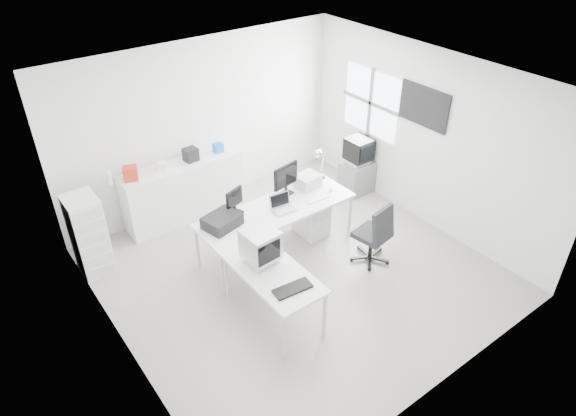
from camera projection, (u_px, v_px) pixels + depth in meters
floor at (296, 272)px, 7.42m from camera, size 5.00×5.00×0.01m
ceiling at (298, 85)px, 5.88m from camera, size 5.00×5.00×0.01m
back_wall at (203, 125)px, 8.32m from camera, size 5.00×0.02×2.80m
left_wall at (110, 263)px, 5.40m from camera, size 0.02×5.00×2.80m
right_wall at (426, 139)px, 7.90m from camera, size 0.02×5.00×2.80m
window at (371, 103)px, 8.58m from camera, size 0.02×1.20×1.10m
wall_picture at (424, 106)px, 7.67m from camera, size 0.04×0.90×0.60m
main_desk at (277, 230)px, 7.64m from camera, size 2.40×0.80×0.75m
side_desk at (273, 294)px, 6.48m from camera, size 0.70×1.40×0.75m
drawer_pedestal at (311, 217)px, 8.07m from camera, size 0.40×0.50×0.60m
inkjet_printer at (222, 221)px, 7.03m from camera, size 0.56×0.48×0.17m
lcd_monitor_small at (234, 202)px, 7.22m from camera, size 0.35×0.27×0.39m
lcd_monitor_large at (286, 180)px, 7.64m from camera, size 0.49×0.26×0.49m
laptop at (283, 205)px, 7.34m from camera, size 0.34×0.35×0.21m
white_keyboard at (318, 199)px, 7.66m from camera, size 0.39×0.14×0.02m
white_mouse at (331, 190)px, 7.83m from camera, size 0.06×0.06×0.06m
laser_printer at (308, 181)px, 7.90m from camera, size 0.38×0.33×0.20m
desk_lamp at (322, 165)px, 8.06m from camera, size 0.20×0.20×0.46m
crt_monitor at (261, 246)px, 6.31m from camera, size 0.45×0.45×0.49m
black_keyboard at (293, 289)px, 6.00m from camera, size 0.49×0.23×0.03m
office_chair at (372, 232)px, 7.38m from camera, size 0.68×0.68×1.02m
tv_cabinet at (357, 177)px, 9.12m from camera, size 0.53×0.43×0.58m
crt_tv at (359, 151)px, 8.84m from camera, size 0.50×0.48×0.45m
sideboard at (184, 191)px, 8.34m from camera, size 1.98×0.49×0.99m
clutter_box_a at (130, 173)px, 7.61m from camera, size 0.26×0.25×0.21m
clutter_box_b at (162, 166)px, 7.89m from camera, size 0.16×0.15×0.13m
clutter_box_c at (191, 155)px, 8.11m from camera, size 0.22×0.21×0.21m
clutter_box_d at (218, 148)px, 8.38m from camera, size 0.16×0.14×0.15m
clutter_bottle at (110, 178)px, 7.49m from camera, size 0.07×0.07×0.22m
filing_cabinet at (89, 235)px, 7.15m from camera, size 0.42×0.50×1.21m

